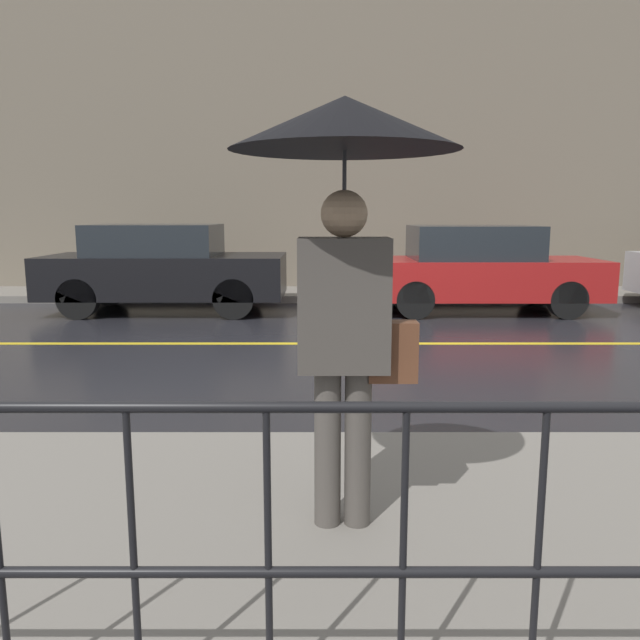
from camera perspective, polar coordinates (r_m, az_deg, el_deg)
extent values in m
plane|color=black|center=(8.46, 9.14, -2.16)|extent=(80.00, 80.00, 0.00)
cube|color=slate|center=(3.65, 22.71, -17.98)|extent=(28.00, 2.78, 0.14)
cube|color=slate|center=(13.02, 5.95, 2.36)|extent=(28.00, 1.69, 0.14)
cube|color=gold|center=(8.46, 9.14, -2.13)|extent=(25.20, 0.12, 0.01)
cube|color=#706656|center=(14.00, 5.76, 16.16)|extent=(28.00, 0.30, 6.62)
cylinder|color=black|center=(2.35, -27.24, -18.75)|extent=(0.02, 0.02, 1.00)
cylinder|color=black|center=(2.20, -16.62, -20.10)|extent=(0.02, 0.02, 1.00)
cylinder|color=black|center=(2.13, -4.70, -20.85)|extent=(0.02, 0.02, 1.00)
cylinder|color=black|center=(2.14, 7.65, -20.75)|extent=(0.02, 0.02, 1.00)
cylinder|color=black|center=(2.23, 19.33, -19.84)|extent=(0.02, 0.02, 1.00)
cylinder|color=#4C4742|center=(3.22, 0.75, -11.58)|extent=(0.13, 0.13, 0.82)
cylinder|color=#4C4742|center=(3.23, 3.53, -11.56)|extent=(0.13, 0.13, 0.82)
cube|color=#47423D|center=(3.04, 2.23, 1.42)|extent=(0.44, 0.27, 0.65)
sphere|color=tan|center=(3.00, 2.28, 9.68)|extent=(0.22, 0.22, 0.22)
cylinder|color=#262628|center=(3.01, 2.27, 8.31)|extent=(0.02, 0.02, 0.73)
cone|color=black|center=(3.03, 2.34, 17.54)|extent=(1.09, 1.09, 0.25)
cube|color=brown|center=(3.10, 6.71, -2.87)|extent=(0.24, 0.12, 0.30)
cube|color=black|center=(11.34, -13.79, 3.98)|extent=(4.14, 1.80, 0.72)
cube|color=#1E2328|center=(11.34, -14.74, 7.11)|extent=(2.15, 1.65, 0.53)
cylinder|color=black|center=(11.92, -6.83, 2.96)|extent=(0.67, 0.22, 0.67)
cylinder|color=black|center=(10.37, -7.86, 1.93)|extent=(0.67, 0.22, 0.67)
cylinder|color=black|center=(12.49, -18.61, 2.82)|extent=(0.67, 0.22, 0.67)
cylinder|color=black|center=(11.01, -21.20, 1.82)|extent=(0.67, 0.22, 0.67)
cube|color=maroon|center=(11.38, 14.49, 3.75)|extent=(4.07, 1.75, 0.67)
cube|color=#1E2328|center=(11.29, 13.82, 6.91)|extent=(2.12, 1.61, 0.58)
cylinder|color=black|center=(12.50, 19.18, 2.71)|extent=(0.63, 0.22, 0.63)
cylinder|color=black|center=(11.07, 21.74, 1.72)|extent=(0.63, 0.22, 0.63)
cylinder|color=black|center=(11.92, 7.63, 2.84)|extent=(0.63, 0.22, 0.63)
cylinder|color=black|center=(10.41, 8.73, 1.83)|extent=(0.63, 0.22, 0.63)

